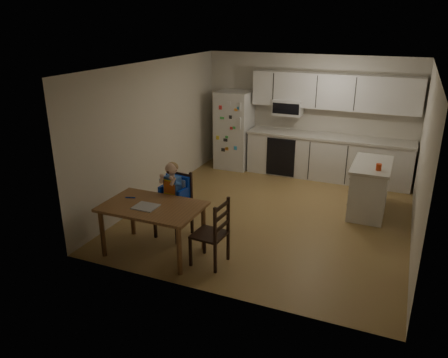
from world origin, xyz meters
TOP-DOWN VIEW (x-y plane):
  - room at (0.00, 0.48)m, footprint 4.52×5.01m
  - refrigerator at (-1.55, 2.15)m, footprint 0.72×0.70m
  - kitchen_run at (0.50, 2.24)m, footprint 3.37×0.62m
  - kitchen_island at (1.52, 0.75)m, footprint 0.63×1.20m
  - red_cup at (1.64, 0.44)m, footprint 0.09×0.09m
  - dining_table at (-1.16, -1.91)m, footprint 1.38×0.89m
  - napkin at (-1.21, -2.00)m, footprint 0.32×0.28m
  - toddler_spoon at (-1.60, -1.81)m, footprint 0.12×0.06m
  - chair_booster at (-1.15, -1.29)m, footprint 0.50×0.50m
  - chair_side at (-0.21, -1.87)m, footprint 0.45×0.45m

SIDE VIEW (x-z plane):
  - kitchen_island at x=1.52m, z-range 0.00..0.89m
  - chair_side at x=-0.21m, z-range 0.06..1.01m
  - dining_table at x=-1.16m, z-range 0.27..1.01m
  - chair_booster at x=-1.15m, z-range 0.12..1.32m
  - napkin at x=-1.21m, z-range 0.74..0.75m
  - toddler_spoon at x=-1.60m, z-range 0.74..0.76m
  - refrigerator at x=-1.55m, z-range 0.00..1.70m
  - kitchen_run at x=0.50m, z-range -0.20..1.95m
  - red_cup at x=1.64m, z-range 0.88..0.99m
  - room at x=0.00m, z-range -0.01..2.51m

